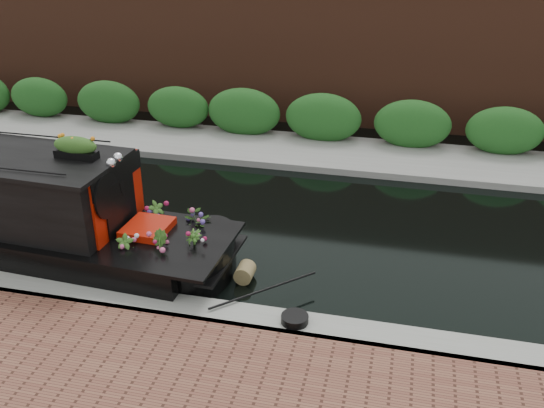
# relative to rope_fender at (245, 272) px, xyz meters

# --- Properties ---
(ground) EXTENTS (80.00, 80.00, 0.00)m
(ground) POSITION_rel_rope_fender_xyz_m (-1.80, 2.00, -0.16)
(ground) COLOR black
(ground) RESTS_ON ground
(near_bank_coping) EXTENTS (40.00, 0.60, 0.50)m
(near_bank_coping) POSITION_rel_rope_fender_xyz_m (-1.80, -1.30, -0.16)
(near_bank_coping) COLOR gray
(near_bank_coping) RESTS_ON ground
(far_bank_path) EXTENTS (40.00, 2.40, 0.34)m
(far_bank_path) POSITION_rel_rope_fender_xyz_m (-1.80, 6.20, -0.16)
(far_bank_path) COLOR gray
(far_bank_path) RESTS_ON ground
(far_hedge) EXTENTS (40.00, 1.10, 2.80)m
(far_hedge) POSITION_rel_rope_fender_xyz_m (-1.80, 7.10, -0.16)
(far_hedge) COLOR #1F541C
(far_hedge) RESTS_ON ground
(far_brick_wall) EXTENTS (40.00, 1.00, 8.00)m
(far_brick_wall) POSITION_rel_rope_fender_xyz_m (-1.80, 9.20, -0.16)
(far_brick_wall) COLOR #4F2A1A
(far_brick_wall) RESTS_ON ground
(rope_fender) EXTENTS (0.32, 0.38, 0.32)m
(rope_fender) POSITION_rel_rope_fender_xyz_m (0.00, 0.00, 0.00)
(rope_fender) COLOR olive
(rope_fender) RESTS_ON ground
(coiled_mooring_rope) EXTENTS (0.42, 0.42, 0.12)m
(coiled_mooring_rope) POSITION_rel_rope_fender_xyz_m (1.15, -1.31, 0.15)
(coiled_mooring_rope) COLOR black
(coiled_mooring_rope) RESTS_ON near_bank_coping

